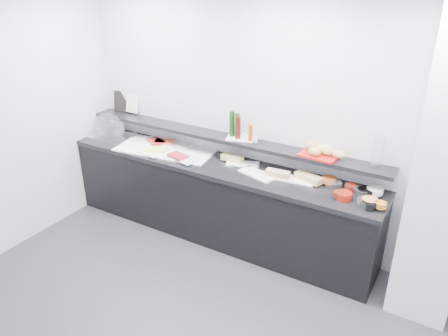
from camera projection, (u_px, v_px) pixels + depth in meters
The scene contains 54 objects.
back_wall at pixel (290, 127), 4.42m from camera, with size 5.00×0.02×2.70m, color silver.
column at pixel (448, 172), 3.46m from camera, with size 0.50×0.50×2.70m, color white.
buffet_cabinet at pixel (216, 201), 4.90m from camera, with size 3.60×0.60×0.85m, color black.
counter_top at pixel (216, 165), 4.71m from camera, with size 3.62×0.62×0.05m, color black.
wall_shelf at pixel (224, 138), 4.74m from camera, with size 3.60×0.25×0.04m, color black.
cloche_base at pixel (113, 137), 5.37m from camera, with size 0.50×0.34×0.04m, color silver.
cloche_dome at pixel (109, 127), 5.38m from camera, with size 0.43×0.28×0.34m, color white.
linen_runner at pixel (166, 149), 5.04m from camera, with size 1.14×0.54×0.01m, color white.
platter_meat_a at pixel (146, 140), 5.26m from camera, with size 0.32×0.21×0.01m, color silver.
food_meat_a at pixel (156, 141), 5.17m from camera, with size 0.24×0.15×0.02m, color maroon.
platter_salmon at pixel (176, 145), 5.10m from camera, with size 0.34×0.23×0.01m, color white.
food_salmon at pixel (164, 142), 5.16m from camera, with size 0.23×0.14×0.02m, color #EE5930.
platter_cheese at pixel (151, 152), 4.93m from camera, with size 0.31×0.20×0.01m, color white.
food_cheese at pixel (156, 150), 4.94m from camera, with size 0.24×0.15×0.02m, color #FAF061.
platter_meat_b at pixel (185, 159), 4.74m from camera, with size 0.29×0.19×0.01m, color silver.
food_meat_b at pixel (178, 156), 4.78m from camera, with size 0.22×0.14×0.02m, color maroon.
sandwich_plate_left at pixel (243, 164), 4.66m from camera, with size 0.35×0.15×0.01m, color white.
sandwich_food_left at pixel (232, 158), 4.71m from camera, with size 0.24×0.09×0.06m, color tan.
tongs_left at pixel (237, 166), 4.58m from camera, with size 0.01×0.01×0.16m, color #B3B6BA.
sandwich_plate_mid at pixel (257, 174), 4.43m from camera, with size 0.40×0.17×0.01m, color white.
sandwich_food_mid at pixel (278, 174), 4.36m from camera, with size 0.24×0.09×0.06m, color tan.
tongs_mid at pixel (266, 179), 4.31m from camera, with size 0.01×0.01×0.16m, color #A8ABAF.
sandwich_plate_right at pixel (296, 180), 4.32m from camera, with size 0.38×0.16×0.01m, color white.
sandwich_food_right at pixel (309, 178), 4.28m from camera, with size 0.28×0.11×0.06m, color tan.
tongs_right at pixel (292, 180), 4.30m from camera, with size 0.01×0.01×0.16m, color silver.
bowl_glass_fruit at pixel (333, 185), 4.16m from camera, with size 0.15×0.15×0.07m, color white.
fill_glass_fruit at pixel (329, 180), 4.23m from camera, with size 0.14×0.14×0.05m, color #CE511C.
bowl_black_jam at pixel (365, 192), 4.03m from camera, with size 0.15×0.15×0.07m, color black.
fill_black_jam at pixel (351, 187), 4.09m from camera, with size 0.11×0.11×0.05m, color #5C160D.
bowl_glass_cream at pixel (362, 192), 4.03m from camera, with size 0.16×0.16×0.07m, color white.
fill_glass_cream at pixel (375, 191), 4.03m from camera, with size 0.15×0.15×0.05m, color white.
bowl_red_jam at pixel (344, 196), 3.96m from camera, with size 0.15×0.15×0.07m, color maroon.
fill_red_jam at pixel (338, 194), 3.96m from camera, with size 0.10×0.10×0.05m, color #521A0B.
bowl_glass_salmon at pixel (367, 203), 3.84m from camera, with size 0.17×0.17×0.07m, color silver.
fill_glass_salmon at pixel (370, 201), 3.84m from camera, with size 0.14×0.14×0.05m, color orange.
bowl_black_fruit at pixel (369, 205), 3.81m from camera, with size 0.13×0.13×0.07m, color black.
fill_black_fruit at pixel (381, 205), 3.78m from camera, with size 0.10×0.10×0.05m, color #C76D1B.
framed_print at pixel (123, 101), 5.49m from camera, with size 0.23×0.02×0.26m, color black.
print_art at pixel (132, 104), 5.40m from camera, with size 0.19×0.00×0.22m, color beige.
condiment_tray at pixel (240, 138), 4.66m from camera, with size 0.30×0.18×0.01m, color white.
bottle_green_a at pixel (237, 125), 4.64m from camera, with size 0.05×0.05×0.26m, color #103B16.
bottle_brown at pixel (238, 128), 4.60m from camera, with size 0.06×0.06×0.24m, color #3A140A.
bottle_green_b at pixel (232, 123), 4.66m from camera, with size 0.06×0.06×0.28m, color #10390F.
bottle_hot at pixel (251, 133), 4.55m from camera, with size 0.04×0.04×0.18m, color #AF370C.
shaker_salt at pixel (245, 137), 4.59m from camera, with size 0.04×0.04×0.07m, color white.
shaker_pepper at pixel (256, 139), 4.52m from camera, with size 0.03×0.03×0.07m, color silver.
bread_tray at pixel (319, 155), 4.24m from camera, with size 0.36×0.25×0.02m, color #A81412.
bread_roll_nw at pixel (312, 146), 4.32m from camera, with size 0.13×0.08×0.08m, color #BC7D48.
bread_roll_n at pixel (324, 149), 4.25m from camera, with size 0.15×0.10×0.08m, color gold.
bread_roll_ne at pixel (327, 150), 4.22m from camera, with size 0.14×0.09×0.08m, color tan.
bread_roll_sw at pixel (314, 152), 4.19m from camera, with size 0.12×0.08×0.08m, color tan.
bread_roll_midw at pixel (328, 151), 4.20m from camera, with size 0.13×0.08×0.08m, color #AE9142.
bread_roll_mide at pixel (339, 155), 4.12m from camera, with size 0.13×0.08×0.08m, color tan.
carafe at pixel (378, 152), 3.96m from camera, with size 0.10×0.10×0.30m, color white.
Camera 1 is at (1.56, -1.94, 2.84)m, focal length 35.00 mm.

